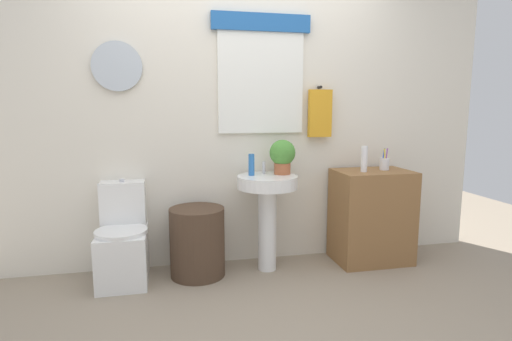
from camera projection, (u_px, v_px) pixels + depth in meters
The scene contains 11 objects.
ground_plane at pixel (271, 324), 2.51m from camera, with size 8.00×8.00×0.00m, color gray.
back_wall at pixel (238, 109), 3.41m from camera, with size 4.40×0.18×2.60m.
toilet at pixel (123, 243), 3.12m from camera, with size 0.38×0.51×0.77m.
laundry_hamper at pixel (197, 242), 3.20m from camera, with size 0.43×0.43×0.55m, color #4C3828.
pedestal_sink at pixel (267, 201), 3.28m from camera, with size 0.48×0.48×0.78m.
faucet at pixel (264, 167), 3.35m from camera, with size 0.03×0.03×0.10m, color silver.
wooden_cabinet at pixel (371, 216), 3.50m from camera, with size 0.63×0.44×0.79m, color olive.
soap_bottle at pixel (251, 165), 3.25m from camera, with size 0.05×0.05×0.17m, color #2D6BB7.
potted_plant at pixel (282, 155), 3.31m from camera, with size 0.21×0.21×0.28m.
lotion_bottle at pixel (364, 159), 3.36m from camera, with size 0.05×0.05×0.21m, color white.
toothbrush_cup at pixel (384, 164), 3.47m from camera, with size 0.08×0.08×0.19m.
Camera 1 is at (-0.59, -2.26, 1.32)m, focal length 28.59 mm.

